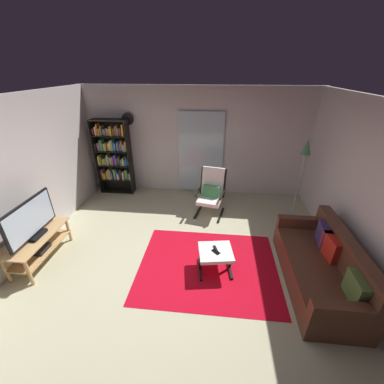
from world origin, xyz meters
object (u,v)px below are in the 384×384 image
at_px(wall_clock, 128,119).
at_px(television, 31,220).
at_px(tv_stand, 39,244).
at_px(leather_sofa, 322,267).
at_px(tv_remote, 216,249).
at_px(bookshelf_near_tv, 113,155).
at_px(ottoman, 216,254).
at_px(floor_lamp_by_shelf, 305,155).
at_px(cell_phone, 216,252).
at_px(lounge_armchair, 211,191).

bearing_deg(wall_clock, television, -104.51).
height_order(tv_stand, leather_sofa, leather_sofa).
height_order(tv_stand, tv_remote, tv_stand).
xyz_separation_m(bookshelf_near_tv, ottoman, (2.61, -2.56, -0.67)).
bearing_deg(leather_sofa, television, 179.51).
xyz_separation_m(tv_remote, floor_lamp_by_shelf, (1.69, 1.80, 1.00)).
distance_m(bookshelf_near_tv, floor_lamp_by_shelf, 4.37).
bearing_deg(television, bookshelf_near_tv, 83.05).
bearing_deg(tv_remote, floor_lamp_by_shelf, 27.70).
bearing_deg(bookshelf_near_tv, cell_phone, -44.81).
bearing_deg(leather_sofa, floor_lamp_by_shelf, 86.70).
height_order(leather_sofa, ottoman, leather_sofa).
bearing_deg(television, wall_clock, 75.49).
height_order(lounge_armchair, ottoman, lounge_armchair).
xyz_separation_m(television, leather_sofa, (4.50, -0.04, -0.49)).
relative_size(tv_stand, ottoman, 1.98).
distance_m(leather_sofa, tv_remote, 1.59).
bearing_deg(tv_stand, leather_sofa, -0.40).
xyz_separation_m(ottoman, cell_phone, (0.00, -0.03, 0.07)).
height_order(floor_lamp_by_shelf, wall_clock, wall_clock).
relative_size(leather_sofa, wall_clock, 6.60).
bearing_deg(wall_clock, ottoman, -51.52).
bearing_deg(tv_remote, lounge_armchair, 75.11).
distance_m(ottoman, wall_clock, 3.85).
bearing_deg(television, lounge_armchair, 33.35).
distance_m(bookshelf_near_tv, cell_phone, 3.73).
bearing_deg(television, cell_phone, 0.66).
distance_m(bookshelf_near_tv, leather_sofa, 5.01).
bearing_deg(cell_phone, tv_stand, 135.90).
xyz_separation_m(tv_stand, tv_remote, (2.93, 0.11, 0.08)).
bearing_deg(tv_remote, leather_sofa, -24.13).
bearing_deg(floor_lamp_by_shelf, leather_sofa, -93.30).
bearing_deg(leather_sofa, tv_remote, 175.03).
height_order(tv_stand, bookshelf_near_tv, bookshelf_near_tv).
relative_size(bookshelf_near_tv, tv_remote, 12.98).
xyz_separation_m(leather_sofa, tv_remote, (-1.58, 0.14, 0.10)).
bearing_deg(ottoman, leather_sofa, -3.69).
height_order(ottoman, tv_remote, tv_remote).
xyz_separation_m(leather_sofa, lounge_armchair, (-1.71, 1.88, 0.23)).
bearing_deg(floor_lamp_by_shelf, television, -157.60).
bearing_deg(tv_stand, floor_lamp_by_shelf, 22.47).
bearing_deg(leather_sofa, tv_stand, 179.60).
xyz_separation_m(ottoman, tv_remote, (-0.00, 0.04, 0.08)).
relative_size(television, tv_remote, 7.18).
relative_size(ottoman, tv_remote, 4.09).
height_order(television, cell_phone, television).
bearing_deg(lounge_armchair, bookshelf_near_tv, 162.32).
xyz_separation_m(lounge_armchair, floor_lamp_by_shelf, (1.82, 0.06, 0.87)).
height_order(television, bookshelf_near_tv, bookshelf_near_tv).
distance_m(leather_sofa, floor_lamp_by_shelf, 2.23).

